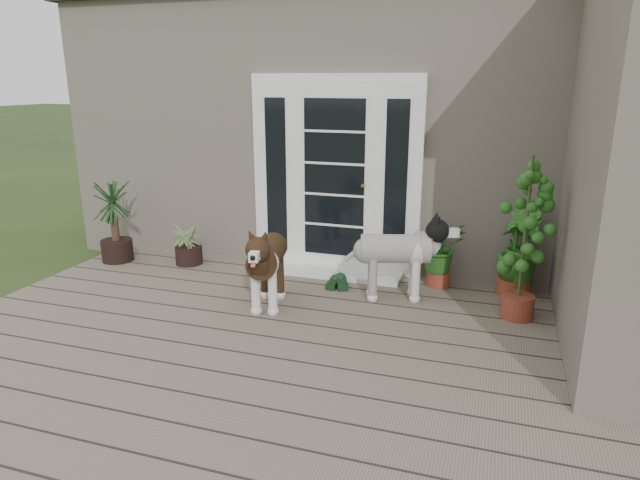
% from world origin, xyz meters
% --- Properties ---
extents(deck, '(6.20, 4.60, 0.12)m').
position_xyz_m(deck, '(0.00, 0.40, 0.06)').
color(deck, '#6B5B4C').
rests_on(deck, ground).
extents(house_main, '(7.40, 4.00, 3.10)m').
position_xyz_m(house_main, '(0.00, 4.65, 1.55)').
color(house_main, '#665E54').
rests_on(house_main, ground).
extents(roof_main, '(7.60, 4.20, 0.20)m').
position_xyz_m(roof_main, '(0.00, 4.65, 3.20)').
color(roof_main, '#2D2826').
rests_on(roof_main, house_main).
extents(door_unit, '(1.90, 0.14, 2.15)m').
position_xyz_m(door_unit, '(-0.20, 2.60, 1.19)').
color(door_unit, white).
rests_on(door_unit, deck).
extents(door_step, '(1.60, 0.40, 0.05)m').
position_xyz_m(door_step, '(-0.20, 2.40, 0.14)').
color(door_step, white).
rests_on(door_step, deck).
extents(brindle_dog, '(0.55, 0.94, 0.73)m').
position_xyz_m(brindle_dog, '(-0.49, 1.35, 0.49)').
color(brindle_dog, '#3F2917').
rests_on(brindle_dog, deck).
extents(white_dog, '(0.97, 0.62, 0.75)m').
position_xyz_m(white_dog, '(0.61, 1.91, 0.49)').
color(white_dog, beige).
rests_on(white_dog, deck).
extents(spider_plant, '(0.65, 0.65, 0.55)m').
position_xyz_m(spider_plant, '(-1.88, 2.23, 0.40)').
color(spider_plant, '#A2BB73').
rests_on(spider_plant, deck).
extents(yucca, '(0.86, 0.86, 1.00)m').
position_xyz_m(yucca, '(-2.75, 2.07, 0.62)').
color(yucca, black).
rests_on(yucca, deck).
extents(herb_a, '(0.66, 0.66, 0.64)m').
position_xyz_m(herb_a, '(0.99, 2.40, 0.44)').
color(herb_a, '#1A5C1D').
rests_on(herb_a, deck).
extents(herb_b, '(0.61, 0.61, 0.67)m').
position_xyz_m(herb_b, '(1.78, 2.40, 0.46)').
color(herb_b, '#1C6221').
rests_on(herb_b, deck).
extents(herb_c, '(0.57, 0.57, 0.64)m').
position_xyz_m(herb_c, '(1.73, 2.40, 0.44)').
color(herb_c, '#1A5D1C').
rests_on(herb_c, deck).
extents(sapling, '(0.52, 0.52, 1.53)m').
position_xyz_m(sapling, '(1.77, 1.80, 0.89)').
color(sapling, '#175118').
rests_on(sapling, deck).
extents(clog_left, '(0.27, 0.36, 0.10)m').
position_xyz_m(clog_left, '(0.04, 2.05, 0.17)').
color(clog_left, black).
rests_on(clog_left, deck).
extents(clog_right, '(0.14, 0.29, 0.09)m').
position_xyz_m(clog_right, '(-0.04, 2.02, 0.16)').
color(clog_right, black).
rests_on(clog_right, deck).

